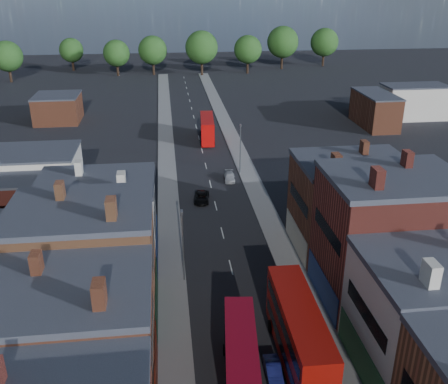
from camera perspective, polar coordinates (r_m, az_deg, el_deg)
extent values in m
cube|color=gray|center=(70.67, -6.37, -1.14)|extent=(3.00, 200.00, 0.12)
cube|color=gray|center=(71.83, 4.05, -0.62)|extent=(3.00, 200.00, 0.12)
cylinder|color=slate|center=(51.06, -4.71, -6.33)|extent=(0.16, 0.16, 8.00)
cube|color=slate|center=(49.20, -4.86, -2.28)|extent=(0.25, 0.70, 0.25)
cylinder|color=slate|center=(79.37, 1.87, 4.86)|extent=(0.16, 0.16, 8.00)
cube|color=slate|center=(78.19, 1.91, 7.64)|extent=(0.25, 0.70, 0.25)
cube|color=#A7091F|center=(40.13, 1.94, -18.62)|extent=(3.48, 10.61, 4.17)
cube|color=black|center=(40.68, 1.92, -19.46)|extent=(3.45, 9.79, 0.85)
cube|color=black|center=(39.48, 1.96, -17.55)|extent=(3.45, 9.79, 0.85)
cylinder|color=black|center=(43.88, 0.09, -17.60)|extent=(0.38, 0.97, 0.95)
cylinder|color=black|center=(43.97, 3.33, -17.55)|extent=(0.38, 0.97, 0.95)
cube|color=#BB120A|center=(42.06, 8.54, -15.72)|extent=(3.03, 12.60, 5.03)
cube|color=black|center=(42.67, 8.46, -16.73)|extent=(3.08, 11.60, 1.03)
cube|color=black|center=(41.31, 8.64, -14.43)|extent=(3.08, 11.60, 1.03)
cylinder|color=black|center=(46.28, 5.35, -15.04)|extent=(0.36, 1.15, 1.14)
cylinder|color=black|center=(46.85, 8.90, -14.70)|extent=(0.36, 1.15, 1.14)
cube|color=#B80908|center=(96.51, -1.93, 7.29)|extent=(3.03, 10.68, 4.22)
cube|color=black|center=(96.74, -1.93, 6.83)|extent=(3.04, 9.84, 0.86)
cube|color=black|center=(96.23, -1.94, 7.87)|extent=(3.04, 9.84, 0.86)
cylinder|color=black|center=(93.84, -2.59, 5.55)|extent=(0.35, 0.98, 0.96)
cylinder|color=black|center=(93.89, -1.12, 5.58)|extent=(0.35, 0.98, 0.96)
cylinder|color=black|center=(100.29, -2.66, 6.73)|extent=(0.35, 0.98, 0.96)
cylinder|color=black|center=(100.34, -1.28, 6.76)|extent=(0.35, 0.98, 0.96)
imported|color=navy|center=(42.15, 5.65, -19.67)|extent=(1.30, 3.48, 1.14)
imported|color=black|center=(70.40, -2.57, -0.62)|extent=(2.53, 4.59, 1.22)
imported|color=silver|center=(77.65, 0.64, 1.74)|extent=(1.86, 3.97, 1.12)
imported|color=#635B54|center=(49.26, 8.27, -11.76)|extent=(0.83, 1.24, 1.94)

